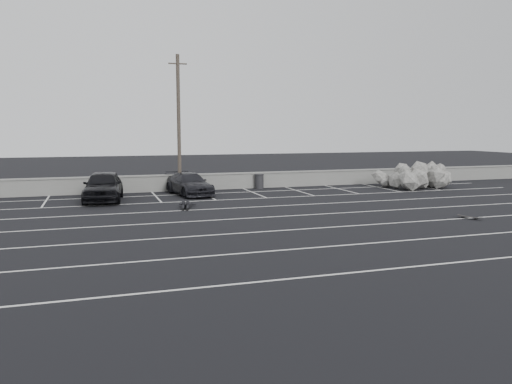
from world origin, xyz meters
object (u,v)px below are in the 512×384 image
object	(u,v)px
skateboard	(469,217)
utility_pole	(179,123)
car_right	(189,184)
person	(187,203)
trash_bin	(259,181)
riprap_pile	(422,179)
car_left	(103,186)

from	to	relation	value
skateboard	utility_pole	bearing A→B (deg)	105.99
car_right	person	distance (m)	4.89
utility_pole	trash_bin	distance (m)	6.59
riprap_pile	skateboard	bearing A→B (deg)	-116.71
utility_pole	riprap_pile	distance (m)	16.61
car_right	skateboard	xyz separation A→B (m)	(10.20, -11.95, -0.57)
person	car_left	bearing A→B (deg)	151.94
skateboard	car_right	bearing A→B (deg)	108.23
riprap_pile	car_right	bearing A→B (deg)	176.00
car_right	skateboard	distance (m)	15.72
car_right	utility_pole	distance (m)	3.91
car_right	trash_bin	xyz separation A→B (m)	(5.04, 1.82, -0.16)
car_right	utility_pole	bearing A→B (deg)	93.24
riprap_pile	skateboard	xyz separation A→B (m)	(-5.46, -10.85, -0.52)
car_left	person	bearing A→B (deg)	-37.02
car_right	skateboard	size ratio (longest dim) A/B	5.12
person	skateboard	bearing A→B (deg)	-17.77
car_right	utility_pole	world-z (taller)	utility_pole
riprap_pile	person	distance (m)	17.07
car_right	riprap_pile	xyz separation A→B (m)	(15.66, -1.10, -0.06)
car_right	skateboard	world-z (taller)	car_right
trash_bin	skateboard	distance (m)	14.71
utility_pole	person	world-z (taller)	utility_pole
car_left	riprap_pile	distance (m)	20.64
car_left	skateboard	size ratio (longest dim) A/B	5.51
trash_bin	skateboard	xyz separation A→B (m)	(5.16, -13.77, -0.41)
trash_bin	person	world-z (taller)	trash_bin
person	skateboard	xyz separation A→B (m)	(11.21, -7.18, -0.14)
utility_pole	trash_bin	size ratio (longest dim) A/B	8.70
car_left	car_right	distance (m)	5.09
person	car_right	bearing A→B (deg)	92.97
utility_pole	car_left	bearing A→B (deg)	-151.69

